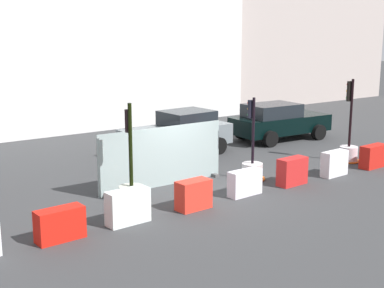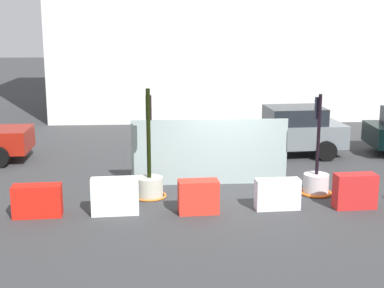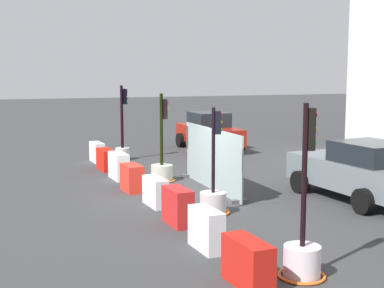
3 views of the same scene
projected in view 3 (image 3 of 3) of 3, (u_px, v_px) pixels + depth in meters
ground_plane at (178, 195)px, 15.86m from camera, size 120.00×120.00×0.00m
traffic_light_0 at (123, 144)px, 22.12m from camera, size 0.57×0.57×3.01m
traffic_light_1 at (162, 168)px, 17.88m from camera, size 0.89×0.89×2.86m
traffic_light_2 at (213, 198)px, 13.75m from camera, size 0.85×0.85×2.69m
traffic_light_3 at (303, 250)px, 9.47m from camera, size 0.84×0.84×3.04m
construction_barrier_0 at (97, 152)px, 21.66m from camera, size 1.09×0.45×0.78m
construction_barrier_1 at (106, 160)px, 19.86m from camera, size 1.16×0.52×0.77m
construction_barrier_2 at (119, 166)px, 18.19m from camera, size 1.15×0.49×0.88m
construction_barrier_3 at (132, 178)px, 16.33m from camera, size 0.99×0.53×0.81m
construction_barrier_4 at (155, 192)px, 14.56m from camera, size 1.11×0.43×0.76m
construction_barrier_5 at (178, 207)px, 12.76m from camera, size 1.04×0.49×0.87m
construction_barrier_6 at (206, 229)px, 10.96m from camera, size 1.04×0.43×0.84m
construction_barrier_7 at (248, 263)px, 9.09m from camera, size 1.14×0.49×0.80m
car_grey_saloon at (360, 171)px, 15.15m from camera, size 4.46×2.39×1.67m
car_red_compact at (209, 132)px, 24.98m from camera, size 4.30×2.13×1.73m
site_fence_panel at (211, 160)px, 16.62m from camera, size 4.39×0.50×1.86m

